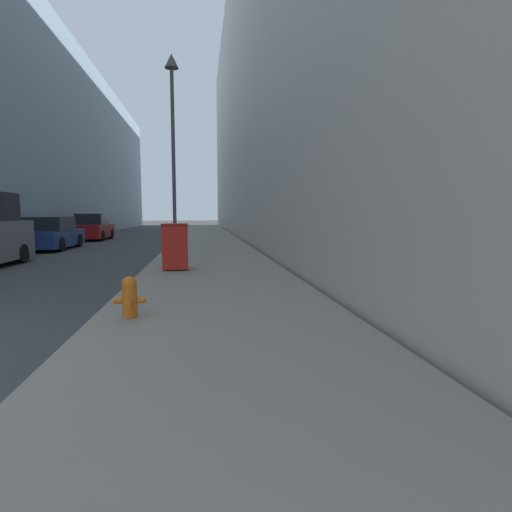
{
  "coord_description": "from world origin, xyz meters",
  "views": [
    {
      "loc": [
        4.83,
        -3.76,
        1.65
      ],
      "look_at": [
        7.78,
        18.04,
        -0.67
      ],
      "focal_mm": 28.0,
      "sensor_mm": 36.0,
      "label": 1
    }
  ],
  "objects_px": {
    "lamppost": "(173,121)",
    "parked_sedan_far": "(93,228)",
    "parked_sedan_near": "(50,235)",
    "fire_hydrant": "(130,296)",
    "trash_bin": "(175,246)"
  },
  "relations": [
    {
      "from": "trash_bin",
      "to": "parked_sedan_near",
      "type": "height_order",
      "value": "parked_sedan_near"
    },
    {
      "from": "parked_sedan_near",
      "to": "parked_sedan_far",
      "type": "xyz_separation_m",
      "value": [
        0.13,
        6.96,
        0.06
      ]
    },
    {
      "from": "parked_sedan_far",
      "to": "lamppost",
      "type": "bearing_deg",
      "value": -64.1
    },
    {
      "from": "trash_bin",
      "to": "parked_sedan_far",
      "type": "distance_m",
      "value": 16.93
    },
    {
      "from": "parked_sedan_near",
      "to": "fire_hydrant",
      "type": "bearing_deg",
      "value": -66.59
    },
    {
      "from": "parked_sedan_far",
      "to": "fire_hydrant",
      "type": "bearing_deg",
      "value": -74.26
    },
    {
      "from": "trash_bin",
      "to": "parked_sedan_near",
      "type": "xyz_separation_m",
      "value": [
        -6.31,
        8.8,
        -0.09
      ]
    },
    {
      "from": "trash_bin",
      "to": "lamppost",
      "type": "distance_m",
      "value": 5.35
    },
    {
      "from": "fire_hydrant",
      "to": "lamppost",
      "type": "distance_m",
      "value": 9.55
    },
    {
      "from": "fire_hydrant",
      "to": "trash_bin",
      "type": "bearing_deg",
      "value": 86.17
    },
    {
      "from": "trash_bin",
      "to": "lamppost",
      "type": "relative_size",
      "value": 0.18
    },
    {
      "from": "parked_sedan_near",
      "to": "trash_bin",
      "type": "bearing_deg",
      "value": -54.38
    },
    {
      "from": "parked_sedan_far",
      "to": "trash_bin",
      "type": "bearing_deg",
      "value": -68.58
    },
    {
      "from": "lamppost",
      "to": "parked_sedan_near",
      "type": "bearing_deg",
      "value": 138.88
    },
    {
      "from": "lamppost",
      "to": "parked_sedan_far",
      "type": "relative_size",
      "value": 1.65
    }
  ]
}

